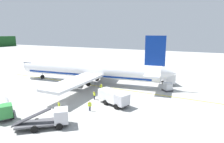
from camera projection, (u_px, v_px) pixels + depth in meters
airliner_foreground at (89, 70)px, 47.38m from camera, size 34.52×41.67×11.90m
service_truck_fuel at (3, 108)px, 28.64m from camera, size 4.55×5.67×2.40m
service_truck_baggage at (113, 97)px, 33.43m from camera, size 4.06×6.34×2.48m
service_truck_catering at (52, 119)px, 25.60m from camera, size 6.00×6.53×2.76m
service_truck_pushback at (166, 77)px, 47.49m from camera, size 6.17×5.08×2.84m
cargo_container_near at (168, 87)px, 41.52m from camera, size 2.51×2.51×1.98m
crew_marshaller at (101, 87)px, 41.28m from camera, size 0.62×0.33×1.70m
crew_loader_left at (90, 105)px, 30.85m from camera, size 0.35×0.61×1.64m
crew_loader_right at (59, 106)px, 30.47m from camera, size 0.44×0.54×1.74m
crew_supervisor at (94, 95)px, 36.14m from camera, size 0.42×0.56×1.63m
apron_guide_line at (102, 87)px, 44.93m from camera, size 0.30×60.00×0.01m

